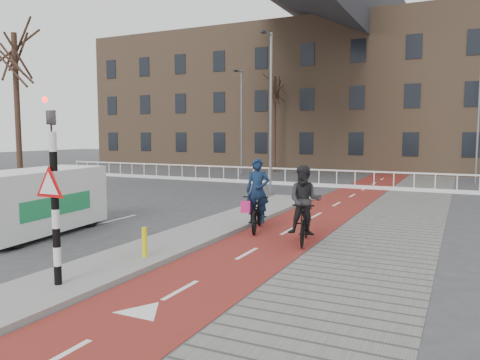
% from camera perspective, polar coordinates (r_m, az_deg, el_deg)
% --- Properties ---
extents(ground, '(120.00, 120.00, 0.00)m').
position_cam_1_polar(ground, '(10.80, -11.12, -10.39)').
color(ground, '#38383A').
rests_on(ground, ground).
extents(bike_lane, '(2.50, 60.00, 0.01)m').
position_cam_1_polar(bike_lane, '(19.13, 10.96, -3.32)').
color(bike_lane, maroon).
rests_on(bike_lane, ground).
extents(sidewalk, '(3.00, 60.00, 0.01)m').
position_cam_1_polar(sidewalk, '(18.63, 19.34, -3.78)').
color(sidewalk, slate).
rests_on(sidewalk, ground).
extents(curb_island, '(1.80, 16.00, 0.12)m').
position_cam_1_polar(curb_island, '(14.41, -3.79, -5.97)').
color(curb_island, gray).
rests_on(curb_island, ground).
extents(traffic_signal, '(0.80, 0.80, 3.68)m').
position_cam_1_polar(traffic_signal, '(9.33, -21.78, -0.75)').
color(traffic_signal, black).
rests_on(traffic_signal, curb_island).
extents(bollard, '(0.12, 0.12, 0.69)m').
position_cam_1_polar(bollard, '(11.13, -11.57, -7.43)').
color(bollard, yellow).
rests_on(bollard, curb_island).
extents(cyclist_near, '(1.35, 2.28, 2.21)m').
position_cam_1_polar(cyclist_near, '(14.31, 2.15, -3.23)').
color(cyclist_near, black).
rests_on(cyclist_near, bike_lane).
extents(cyclist_far, '(1.04, 2.06, 2.11)m').
position_cam_1_polar(cyclist_far, '(12.69, 7.88, -3.84)').
color(cyclist_far, black).
rests_on(cyclist_far, bike_lane).
extents(van, '(2.26, 4.61, 1.91)m').
position_cam_1_polar(van, '(14.95, -23.70, -2.33)').
color(van, white).
rests_on(van, ground).
extents(railing, '(28.00, 0.10, 0.99)m').
position_cam_1_polar(railing, '(27.80, 1.65, 0.20)').
color(railing, silver).
rests_on(railing, ground).
extents(townhouse_row, '(46.00, 10.00, 15.90)m').
position_cam_1_polar(townhouse_row, '(41.62, 12.92, 12.25)').
color(townhouse_row, '#7F6047').
rests_on(townhouse_row, ground).
extents(tree_left, '(0.25, 0.25, 7.41)m').
position_cam_1_polar(tree_left, '(23.47, -25.48, 6.95)').
color(tree_left, '#311D15').
rests_on(tree_left, ground).
extents(tree_mid, '(0.24, 0.24, 7.29)m').
position_cam_1_polar(tree_mid, '(36.33, 4.22, 6.76)').
color(tree_mid, '#311D15').
rests_on(tree_mid, ground).
extents(streetlight_near, '(0.12, 0.12, 7.73)m').
position_cam_1_polar(streetlight_near, '(22.82, 3.77, 7.94)').
color(streetlight_near, slate).
rests_on(streetlight_near, ground).
extents(streetlight_left, '(0.12, 0.12, 7.44)m').
position_cam_1_polar(streetlight_left, '(33.90, 0.18, 6.97)').
color(streetlight_left, slate).
rests_on(streetlight_left, ground).
extents(streetlight_right, '(0.12, 0.12, 8.24)m').
position_cam_1_polar(streetlight_right, '(30.22, 27.10, 7.26)').
color(streetlight_right, slate).
rests_on(streetlight_right, ground).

